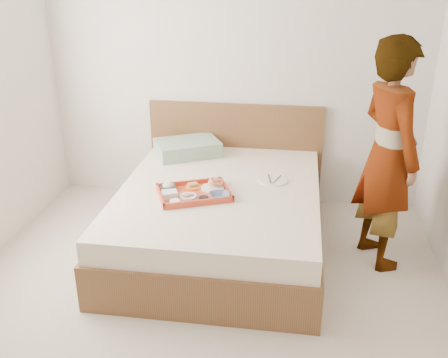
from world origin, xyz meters
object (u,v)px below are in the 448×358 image
tray (194,193)px  dinner_plate (273,180)px  person (388,155)px  bed (220,217)px

tray → dinner_plate: bearing=9.3°
dinner_plate → person: 0.92m
dinner_plate → person: person is taller
tray → person: (1.42, 0.19, 0.31)m
person → tray: bearing=74.8°
bed → tray: 0.38m
bed → dinner_plate: 0.53m
tray → dinner_plate: (0.58, 0.37, -0.02)m
tray → dinner_plate: 0.69m
tray → person: person is taller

